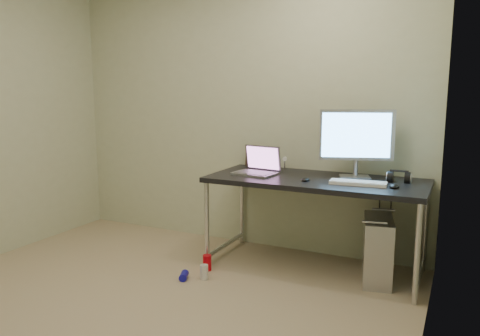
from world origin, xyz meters
The scene contains 18 objects.
floor centered at (0.00, 0.00, 0.00)m, with size 3.50×3.50×0.00m, color tan.
wall_back centered at (0.00, 1.75, 1.25)m, with size 3.50×0.02×2.50m, color beige.
wall_right centered at (1.75, 0.00, 1.25)m, with size 0.02×3.50×2.50m, color beige.
desk centered at (0.85, 1.38, 0.68)m, with size 1.70×0.74×0.75m.
tower_computer centered at (1.36, 1.36, 0.25)m, with size 0.30×0.50×0.52m.
cable_a centered at (1.31, 1.70, 0.40)m, with size 0.01×0.01×0.70m, color black.
cable_b centered at (1.40, 1.68, 0.38)m, with size 0.01×0.01×0.72m, color black.
can_red centered at (0.09, 0.96, 0.06)m, with size 0.07×0.07×0.13m, color red.
can_white centered at (0.16, 0.79, 0.06)m, with size 0.06×0.06×0.11m, color silver.
can_blue centered at (0.02, 0.72, 0.03)m, with size 0.06×0.06×0.11m, color #1613B2.
laptop centered at (0.35, 1.37, 0.80)m, with size 0.37×0.32×0.23m.
monitor centered at (1.13, 1.53, 1.07)m, with size 0.56×0.24×0.54m.
keyboard centered at (1.20, 1.28, 0.76)m, with size 0.41×0.13×0.02m, color white.
mouse_right centered at (1.46, 1.27, 0.77)m, with size 0.07×0.11×0.04m, color black.
mouse_left centered at (0.81, 1.25, 0.77)m, with size 0.06×0.10×0.03m, color black.
headphones centered at (1.46, 1.51, 0.78)m, with size 0.17×0.11×0.11m.
picture_frame centered at (0.20, 1.71, 0.84)m, with size 0.22×0.03×0.18m, color black.
webcam centered at (0.48, 1.67, 0.83)m, with size 0.04×0.03×0.11m.
Camera 1 is at (1.89, -2.16, 1.45)m, focal length 35.00 mm.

